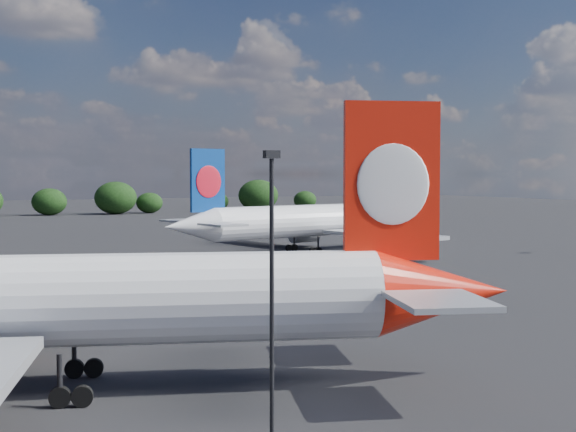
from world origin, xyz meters
name	(u,v)px	position (x,y,z in m)	size (l,w,h in m)	color
qantas_airliner	(61,303)	(-0.92, 3.47, 4.46)	(43.82, 42.07, 14.65)	white
china_southern_airliner	(308,222)	(43.64, 60.78, 4.28)	(42.91, 40.98, 14.04)	white
apron_lamp_post	(272,298)	(3.55, -11.41, 6.50)	(0.55, 0.30, 11.69)	black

